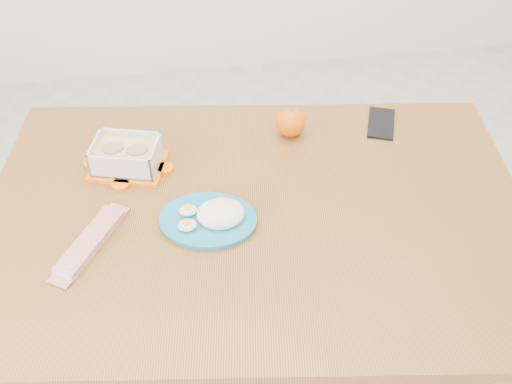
{
  "coord_description": "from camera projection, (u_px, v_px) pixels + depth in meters",
  "views": [
    {
      "loc": [
        -0.27,
        -1.12,
        1.74
      ],
      "look_at": [
        -0.12,
        -0.15,
        0.81
      ],
      "focal_mm": 40.0,
      "sensor_mm": 36.0,
      "label": 1
    }
  ],
  "objects": [
    {
      "name": "orange_fruit",
      "position": [
        291.0,
        122.0,
        1.58
      ],
      "size": [
        0.08,
        0.08,
        0.08
      ],
      "primitive_type": "sphere",
      "color": "orange",
      "rests_on": "dining_table"
    },
    {
      "name": "ground",
      "position": [
        283.0,
        324.0,
        2.03
      ],
      "size": [
        3.5,
        3.5,
        0.0
      ],
      "primitive_type": "plane",
      "color": "#B7B7B2",
      "rests_on": "ground"
    },
    {
      "name": "candy_bar",
      "position": [
        90.0,
        241.0,
        1.3
      ],
      "size": [
        0.16,
        0.21,
        0.02
      ],
      "primitive_type": "cube",
      "rotation": [
        0.0,
        0.0,
        1.04
      ],
      "color": "#B71009",
      "rests_on": "dining_table"
    },
    {
      "name": "dining_table",
      "position": [
        256.0,
        234.0,
        1.45
      ],
      "size": [
        1.44,
        1.05,
        0.75
      ],
      "rotation": [
        0.0,
        0.0,
        -0.13
      ],
      "color": "#905B29",
      "rests_on": "ground"
    },
    {
      "name": "smartphone",
      "position": [
        381.0,
        123.0,
        1.64
      ],
      "size": [
        0.12,
        0.16,
        0.01
      ],
      "primitive_type": "cube",
      "rotation": [
        0.0,
        0.0,
        -0.36
      ],
      "color": "black",
      "rests_on": "dining_table"
    },
    {
      "name": "rice_plate",
      "position": [
        212.0,
        216.0,
        1.35
      ],
      "size": [
        0.27,
        0.27,
        0.06
      ],
      "rotation": [
        0.0,
        0.0,
        -0.2
      ],
      "color": "teal",
      "rests_on": "dining_table"
    },
    {
      "name": "food_container",
      "position": [
        126.0,
        156.0,
        1.48
      ],
      "size": [
        0.22,
        0.19,
        0.08
      ],
      "rotation": [
        0.0,
        0.0,
        -0.26
      ],
      "color": "orange",
      "rests_on": "dining_table"
    }
  ]
}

